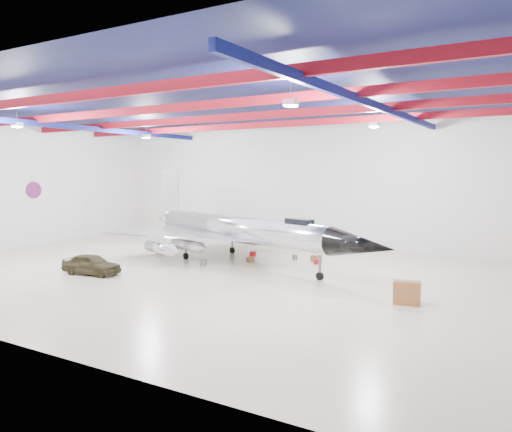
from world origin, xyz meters
The scene contains 17 objects.
floor centered at (0.00, 0.00, 0.00)m, with size 40.00×40.00×0.00m, color beige.
wall_back centered at (0.00, 15.00, 5.50)m, with size 40.00×40.00×0.00m, color silver.
wall_left centered at (-20.00, 0.00, 5.50)m, with size 30.00×30.00×0.00m, color silver.
ceiling centered at (0.00, 0.00, 11.00)m, with size 40.00×40.00×0.00m, color #0A0F38.
ceiling_structure centered at (0.00, 0.00, 10.32)m, with size 39.50×29.50×1.08m.
wall_roundel centered at (-19.94, 2.00, 5.00)m, with size 1.50×1.50×0.10m, color #B21414.
jet_aircraft centered at (0.55, 4.12, 2.23)m, with size 24.22×18.02×6.81m.
jeep centered at (-5.16, -4.42, 0.67)m, with size 1.59×3.95×1.35m, color #37311B.
desk centered at (14.22, -1.42, 0.59)m, with size 1.29×0.65×1.18m, color brown.
crate_ply centered at (-7.52, 4.69, 0.18)m, with size 0.51×0.41×0.36m, color olive.
toolbox_red centered at (0.08, 7.07, 0.18)m, with size 0.50×0.40×0.35m, color #A51015.
engine_drum centered at (-0.78, 1.72, 0.22)m, with size 0.49×0.49×0.44m, color #59595B.
parts_bin centered at (5.42, 7.29, 0.24)m, with size 0.68×0.55×0.48m, color olive.
crate_small centered at (-9.41, 7.77, 0.13)m, with size 0.38×0.31×0.27m, color #59595B.
tool_chest centered at (5.82, 6.42, 0.18)m, with size 0.39×0.39×0.35m, color #A51015.
oil_barrel centered at (1.26, 4.73, 0.18)m, with size 0.50×0.40×0.35m, color olive.
spares_box centered at (3.65, 7.32, 0.18)m, with size 0.41×0.41×0.37m, color #59595B.
Camera 1 is at (20.29, -26.23, 6.58)m, focal length 35.00 mm.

